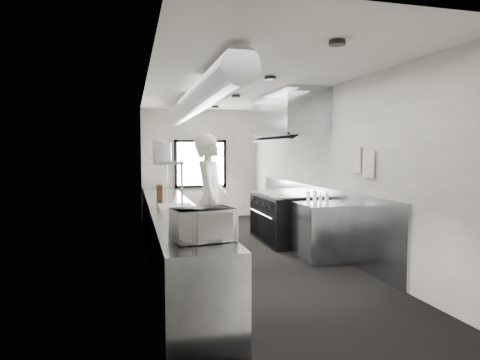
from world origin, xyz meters
TOP-DOWN VIEW (x-y plane):
  - floor at (0.00, 0.00)m, footprint 3.00×8.00m
  - ceiling at (0.00, 0.00)m, footprint 3.00×8.00m
  - wall_back at (0.00, 4.00)m, footprint 3.00×0.02m
  - wall_front at (0.00, -4.00)m, footprint 3.00×0.02m
  - wall_left at (-1.50, 0.00)m, footprint 0.02×8.00m
  - wall_right at (1.50, 0.00)m, footprint 0.02×8.00m
  - wall_cladding at (1.48, 0.30)m, footprint 0.03×5.50m
  - hvac_duct at (-0.70, 0.40)m, footprint 0.40×6.40m
  - service_window at (0.00, 3.96)m, footprint 1.36×0.05m
  - exhaust_hood at (1.10, 0.70)m, footprint 0.81×2.20m
  - prep_counter at (-1.15, -0.50)m, footprint 0.70×6.00m
  - pass_shelf at (-1.19, 1.00)m, footprint 0.45×3.00m
  - range at (1.04, 0.70)m, footprint 0.88×1.60m
  - bottle_station at (1.15, -0.70)m, footprint 0.65×0.80m
  - far_work_table at (-1.15, 3.20)m, footprint 0.70×1.20m
  - notice_sheet_a at (1.47, -1.20)m, footprint 0.02×0.28m
  - notice_sheet_b at (1.47, -1.55)m, footprint 0.02×0.28m
  - line_cook at (-0.60, -0.60)m, footprint 0.65×0.82m
  - microwave at (-1.11, -2.94)m, footprint 0.57×0.48m
  - deli_tub_a at (-1.34, -2.74)m, footprint 0.18×0.18m
  - deli_tub_b at (-1.30, -2.40)m, footprint 0.15×0.15m
  - newspaper at (-0.95, -1.60)m, footprint 0.44×0.51m
  - small_plate at (-1.04, -1.51)m, footprint 0.23×0.23m
  - pastry at (-1.04, -1.51)m, footprint 0.09×0.09m
  - cutting_board at (-1.10, -0.55)m, footprint 0.51×0.67m
  - knife_block at (-1.27, 0.54)m, footprint 0.12×0.23m
  - plate_stack_a at (-1.22, 0.30)m, footprint 0.29×0.29m
  - plate_stack_b at (-1.17, 0.80)m, footprint 0.29×0.29m
  - plate_stack_c at (-1.23, 1.12)m, footprint 0.26×0.26m
  - plate_stack_d at (-1.22, 1.67)m, footprint 0.28×0.28m
  - squeeze_bottle_a at (1.13, -0.96)m, footprint 0.06×0.06m
  - squeeze_bottle_b at (1.09, -0.85)m, footprint 0.06×0.06m
  - squeeze_bottle_c at (1.07, -0.68)m, footprint 0.08×0.08m
  - squeeze_bottle_d at (1.11, -0.58)m, footprint 0.08×0.08m
  - squeeze_bottle_e at (1.09, -0.39)m, footprint 0.06×0.06m

SIDE VIEW (x-z plane):
  - floor at x=0.00m, z-range -0.01..0.01m
  - prep_counter at x=-1.15m, z-range 0.00..0.90m
  - bottle_station at x=1.15m, z-range 0.00..0.90m
  - far_work_table at x=-1.15m, z-range 0.00..0.90m
  - range at x=1.04m, z-range 0.00..0.94m
  - wall_cladding at x=1.48m, z-range 0.00..1.10m
  - newspaper at x=-0.95m, z-range 0.90..0.91m
  - small_plate at x=-1.04m, z-range 0.90..0.91m
  - cutting_board at x=-1.10m, z-range 0.90..0.92m
  - deli_tub_b at x=-1.30m, z-range 0.90..1.00m
  - deli_tub_a at x=-1.34m, z-range 0.90..1.00m
  - pastry at x=-1.04m, z-range 0.91..1.00m
  - squeeze_bottle_e at x=1.09m, z-range 0.90..1.06m
  - squeeze_bottle_b at x=1.09m, z-range 0.90..1.06m
  - squeeze_bottle_d at x=1.11m, z-range 0.90..1.08m
  - line_cook at x=-0.60m, z-range 0.00..1.98m
  - squeeze_bottle_a at x=1.13m, z-range 0.90..1.09m
  - squeeze_bottle_c at x=1.07m, z-range 0.90..1.10m
  - knife_block at x=-1.27m, z-range 0.90..1.15m
  - microwave at x=-1.11m, z-range 0.90..1.20m
  - service_window at x=0.00m, z-range 0.77..2.02m
  - wall_back at x=0.00m, z-range 0.00..2.80m
  - wall_front at x=0.00m, z-range 0.00..2.80m
  - wall_left at x=-1.50m, z-range 0.00..2.80m
  - wall_right at x=1.50m, z-range 0.00..2.80m
  - pass_shelf at x=-1.19m, z-range 1.20..1.88m
  - notice_sheet_b at x=1.47m, z-range 1.36..1.74m
  - notice_sheet_a at x=1.47m, z-range 1.41..1.79m
  - plate_stack_a at x=-1.22m, z-range 1.57..1.87m
  - plate_stack_b at x=-1.17m, z-range 1.57..1.89m
  - plate_stack_c at x=-1.23m, z-range 1.57..1.93m
  - plate_stack_d at x=-1.22m, z-range 1.57..1.95m
  - exhaust_hood at x=1.10m, z-range 1.95..2.83m
  - hvac_duct at x=-0.70m, z-range 2.35..2.75m
  - ceiling at x=0.00m, z-range 2.79..2.80m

